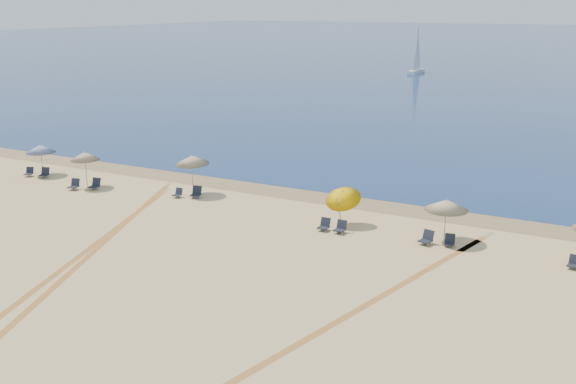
% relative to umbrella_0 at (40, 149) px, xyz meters
% --- Properties ---
extents(ground, '(160.00, 160.00, 0.00)m').
position_rel_umbrella_0_xyz_m(ground, '(20.04, -19.96, -1.92)').
color(ground, tan).
rests_on(ground, ground).
extents(wet_sand, '(500.00, 500.00, 0.00)m').
position_rel_umbrella_0_xyz_m(wet_sand, '(20.04, 4.04, -1.91)').
color(wet_sand, olive).
rests_on(wet_sand, ground).
extents(umbrella_0, '(2.11, 2.11, 2.26)m').
position_rel_umbrella_0_xyz_m(umbrella_0, '(0.00, 0.00, 0.00)').
color(umbrella_0, gray).
rests_on(umbrella_0, ground).
extents(umbrella_1, '(1.97, 1.97, 2.46)m').
position_rel_umbrella_0_xyz_m(umbrella_1, '(5.19, -0.96, 0.20)').
color(umbrella_1, gray).
rests_on(umbrella_1, ground).
extents(umbrella_2, '(2.18, 2.21, 2.64)m').
position_rel_umbrella_0_xyz_m(umbrella_2, '(12.65, 0.90, 0.36)').
color(umbrella_2, gray).
rests_on(umbrella_2, ground).
extents(umbrella_3, '(2.01, 2.03, 2.44)m').
position_rel_umbrella_0_xyz_m(umbrella_3, '(23.70, -0.45, -0.21)').
color(umbrella_3, gray).
rests_on(umbrella_3, ground).
extents(umbrella_4, '(2.29, 2.29, 2.29)m').
position_rel_umbrella_0_xyz_m(umbrella_4, '(29.47, -0.36, 0.03)').
color(umbrella_4, gray).
rests_on(umbrella_4, ground).
extents(chair_0, '(0.73, 0.78, 0.65)m').
position_rel_umbrella_0_xyz_m(chair_0, '(-0.54, -0.77, -1.63)').
color(chair_0, black).
rests_on(chair_0, ground).
extents(chair_1, '(0.78, 0.84, 0.71)m').
position_rel_umbrella_0_xyz_m(chair_1, '(0.73, -0.52, -1.61)').
color(chair_1, black).
rests_on(chair_1, ground).
extents(chair_2, '(0.73, 0.81, 0.72)m').
position_rel_umbrella_0_xyz_m(chair_2, '(4.95, -1.89, -1.60)').
color(chair_2, black).
rests_on(chair_2, ground).
extents(chair_3, '(0.68, 0.78, 0.75)m').
position_rel_umbrella_0_xyz_m(chair_3, '(6.15, -1.21, -1.59)').
color(chair_3, black).
rests_on(chair_3, ground).
extents(chair_4, '(0.49, 0.58, 0.59)m').
position_rel_umbrella_0_xyz_m(chair_4, '(12.22, -0.22, -1.66)').
color(chair_4, black).
rests_on(chair_4, ground).
extents(chair_5, '(0.75, 0.83, 0.73)m').
position_rel_umbrella_0_xyz_m(chair_5, '(13.31, 0.27, -1.59)').
color(chair_5, black).
rests_on(chair_5, ground).
extents(chair_6, '(0.58, 0.67, 0.68)m').
position_rel_umbrella_0_xyz_m(chair_6, '(23.22, -1.76, -1.62)').
color(chair_6, black).
rests_on(chair_6, ground).
extents(chair_7, '(0.60, 0.69, 0.68)m').
position_rel_umbrella_0_xyz_m(chair_7, '(24.18, -1.74, -1.62)').
color(chair_7, black).
rests_on(chair_7, ground).
extents(chair_8, '(0.76, 0.83, 0.72)m').
position_rel_umbrella_0_xyz_m(chair_8, '(28.81, -1.31, -1.60)').
color(chair_8, black).
rests_on(chair_8, ground).
extents(chair_9, '(0.61, 0.68, 0.62)m').
position_rel_umbrella_0_xyz_m(chair_9, '(29.93, -1.05, -1.64)').
color(chair_9, black).
rests_on(chair_9, ground).
extents(chair_10, '(0.59, 0.67, 0.62)m').
position_rel_umbrella_0_xyz_m(chair_10, '(35.86, -1.32, -1.65)').
color(chair_10, black).
rests_on(chair_10, ground).
extents(sailboat_1, '(1.64, 5.47, 8.05)m').
position_rel_umbrella_0_xyz_m(sailboat_1, '(2.68, 83.51, 0.52)').
color(sailboat_1, white).
rests_on(sailboat_1, ocean).
extents(tire_tracks, '(48.70, 38.40, 0.00)m').
position_rel_umbrella_0_xyz_m(tire_tracks, '(19.12, -11.89, -1.92)').
color(tire_tracks, tan).
rests_on(tire_tracks, ground).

